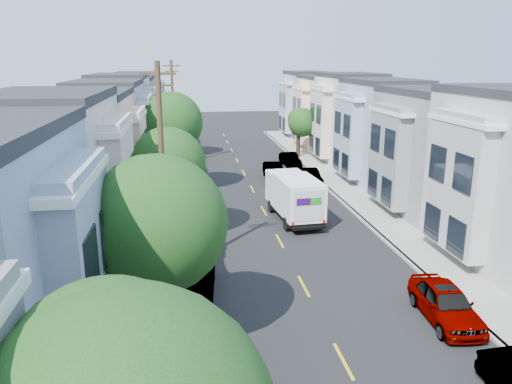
% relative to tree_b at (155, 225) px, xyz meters
% --- Properties ---
extents(ground, '(160.00, 160.00, 0.00)m').
position_rel_tree_b_xyz_m(ground, '(6.30, 4.67, -4.89)').
color(ground, black).
rests_on(ground, ground).
extents(road_slab, '(12.00, 70.00, 0.02)m').
position_rel_tree_b_xyz_m(road_slab, '(6.30, 19.67, -4.88)').
color(road_slab, black).
rests_on(road_slab, ground).
extents(curb_left, '(0.30, 70.00, 0.15)m').
position_rel_tree_b_xyz_m(curb_left, '(0.25, 19.67, -4.81)').
color(curb_left, gray).
rests_on(curb_left, ground).
extents(curb_right, '(0.30, 70.00, 0.15)m').
position_rel_tree_b_xyz_m(curb_right, '(12.35, 19.67, -4.81)').
color(curb_right, gray).
rests_on(curb_right, ground).
extents(sidewalk_left, '(2.60, 70.00, 0.15)m').
position_rel_tree_b_xyz_m(sidewalk_left, '(-1.05, 19.67, -4.81)').
color(sidewalk_left, gray).
rests_on(sidewalk_left, ground).
extents(sidewalk_right, '(2.60, 70.00, 0.15)m').
position_rel_tree_b_xyz_m(sidewalk_right, '(13.65, 19.67, -4.81)').
color(sidewalk_right, gray).
rests_on(sidewalk_right, ground).
extents(centerline, '(0.12, 70.00, 0.01)m').
position_rel_tree_b_xyz_m(centerline, '(6.30, 19.67, -4.89)').
color(centerline, gold).
rests_on(centerline, ground).
extents(townhouse_row_left, '(5.00, 70.00, 8.50)m').
position_rel_tree_b_xyz_m(townhouse_row_left, '(-4.85, 19.67, -4.89)').
color(townhouse_row_left, gray).
rests_on(townhouse_row_left, ground).
extents(townhouse_row_right, '(5.00, 70.00, 8.50)m').
position_rel_tree_b_xyz_m(townhouse_row_right, '(17.45, 19.67, -4.89)').
color(townhouse_row_right, gray).
rests_on(townhouse_row_right, ground).
extents(tree_b, '(4.70, 4.70, 7.26)m').
position_rel_tree_b_xyz_m(tree_b, '(0.00, 0.00, 0.00)').
color(tree_b, black).
rests_on(tree_b, ground).
extents(tree_c, '(4.21, 4.21, 6.60)m').
position_rel_tree_b_xyz_m(tree_c, '(-0.00, 11.77, -0.42)').
color(tree_c, black).
rests_on(tree_c, ground).
extents(tree_d, '(4.70, 4.70, 7.89)m').
position_rel_tree_b_xyz_m(tree_d, '(-0.00, 22.30, 0.63)').
color(tree_d, black).
rests_on(tree_d, ground).
extents(tree_e, '(4.51, 4.51, 6.74)m').
position_rel_tree_b_xyz_m(tree_e, '(-0.00, 37.35, -0.42)').
color(tree_e, black).
rests_on(tree_e, ground).
extents(tree_far_r, '(3.05, 3.05, 5.28)m').
position_rel_tree_b_xyz_m(tree_far_r, '(13.20, 35.24, -1.18)').
color(tree_far_r, black).
rests_on(tree_far_r, ground).
extents(utility_pole_near, '(1.60, 0.26, 10.00)m').
position_rel_tree_b_xyz_m(utility_pole_near, '(0.00, 6.67, 0.26)').
color(utility_pole_near, '#42301E').
rests_on(utility_pole_near, ground).
extents(utility_pole_far, '(1.60, 0.26, 10.00)m').
position_rel_tree_b_xyz_m(utility_pole_far, '(0.00, 32.67, 0.26)').
color(utility_pole_far, '#42301E').
rests_on(utility_pole_far, ground).
extents(fedex_truck, '(2.36, 6.14, 2.94)m').
position_rel_tree_b_xyz_m(fedex_truck, '(7.95, 14.52, -3.24)').
color(fedex_truck, white).
rests_on(fedex_truck, ground).
extents(lead_sedan, '(1.71, 4.34, 1.42)m').
position_rel_tree_b_xyz_m(lead_sedan, '(8.60, 25.92, -4.18)').
color(lead_sedan, black).
rests_on(lead_sedan, ground).
extents(parked_left_c, '(1.83, 4.32, 1.40)m').
position_rel_tree_b_xyz_m(parked_left_c, '(1.40, 4.63, -4.19)').
color(parked_left_c, '#8F919E').
rests_on(parked_left_c, ground).
extents(parked_left_d, '(1.72, 3.98, 1.27)m').
position_rel_tree_b_xyz_m(parked_left_d, '(1.40, 15.68, -4.26)').
color(parked_left_d, '#3F0208').
rests_on(parked_left_d, ground).
extents(parked_right_b, '(2.06, 4.72, 1.50)m').
position_rel_tree_b_xyz_m(parked_right_b, '(11.20, 0.86, -4.14)').
color(parked_right_b, silver).
rests_on(parked_right_b, ground).
extents(parked_right_c, '(1.49, 4.09, 1.36)m').
position_rel_tree_b_xyz_m(parked_right_c, '(11.20, 23.35, -4.21)').
color(parked_right_c, black).
rests_on(parked_right_c, ground).
extents(parked_right_d, '(1.65, 3.91, 1.27)m').
position_rel_tree_b_xyz_m(parked_right_d, '(11.20, 31.25, -4.25)').
color(parked_right_d, '#0D1839').
rests_on(parked_right_d, ground).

